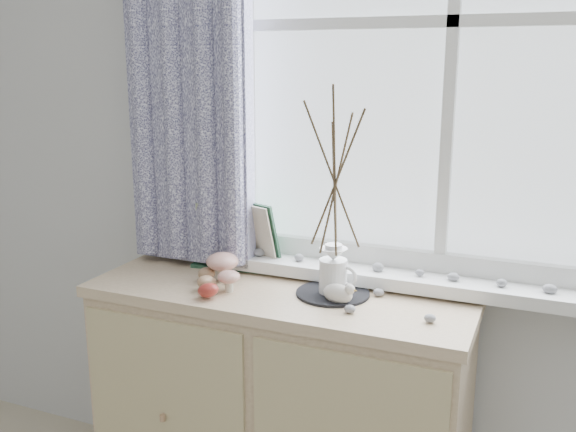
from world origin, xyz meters
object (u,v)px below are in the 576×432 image
object	(u,v)px
botanical_book	(232,235)
toadstool_cluster	(224,266)
sideboard	(279,413)
twig_pitcher	(335,175)

from	to	relation	value
botanical_book	toadstool_cluster	distance (m)	0.16
sideboard	toadstool_cluster	size ratio (longest dim) A/B	7.64
sideboard	twig_pitcher	distance (m)	0.81
toadstool_cluster	twig_pitcher	bearing A→B (deg)	7.16
sideboard	botanical_book	xyz separation A→B (m)	(-0.22, 0.12, 0.55)
toadstool_cluster	twig_pitcher	world-z (taller)	twig_pitcher
sideboard	twig_pitcher	bearing A→B (deg)	8.32
sideboard	botanical_book	size ratio (longest dim) A/B	3.45
botanical_book	toadstool_cluster	size ratio (longest dim) A/B	2.21
twig_pitcher	botanical_book	bearing A→B (deg)	-175.68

